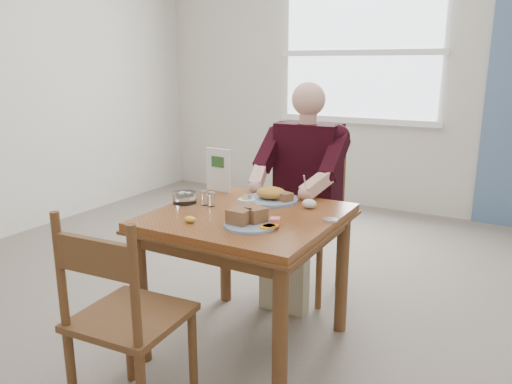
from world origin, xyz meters
The scene contains 16 objects.
floor centered at (0.00, 0.00, 0.00)m, with size 6.00×6.00×0.00m, color slate.
wall_back centered at (0.00, 3.00, 1.40)m, with size 5.50×5.50×0.00m, color beige.
lemon_wedge centered at (-0.16, -0.27, 0.77)m, with size 0.06×0.04×0.03m, color yellow.
napkin centered at (0.24, 0.23, 0.77)m, with size 0.08×0.06×0.05m, color white.
metal_dish centered at (0.42, 0.08, 0.75)m, with size 0.07×0.07×0.01m, color silver.
window centered at (-0.40, 2.97, 1.60)m, with size 1.72×0.04×1.42m.
table centered at (0.00, 0.00, 0.64)m, with size 0.92×0.92×0.75m.
chair_far centered at (0.00, 0.80, 0.48)m, with size 0.42×0.42×0.95m.
chair_near centered at (-0.14, -0.77, 0.48)m, with size 0.45×0.45×0.95m.
diner centered at (0.00, 0.71, 0.81)m, with size 0.53×0.56×1.39m.
near_plate centered at (0.12, -0.18, 0.78)m, with size 0.29×0.29×0.08m.
far_plate centered at (0.01, 0.26, 0.78)m, with size 0.38×0.38×0.08m.
caddy centered at (-0.05, 0.08, 0.77)m, with size 0.10×0.10×0.07m.
shakers centered at (-0.25, 0.01, 0.79)m, with size 0.08×0.04×0.08m.
creamer centered at (-0.39, 0.00, 0.78)m, with size 0.17×0.17×0.06m.
menu centered at (-0.38, 0.31, 0.88)m, with size 0.18×0.03×0.26m.
Camera 1 is at (1.24, -2.11, 1.49)m, focal length 35.00 mm.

